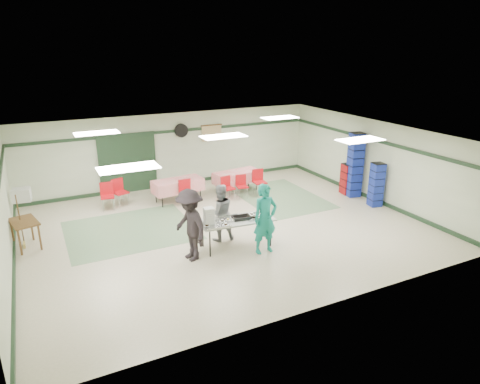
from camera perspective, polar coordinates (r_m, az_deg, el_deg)
name	(u,v)px	position (r m, az deg, el deg)	size (l,w,h in m)	color
floor	(225,227)	(12.46, -2.07, -4.73)	(11.00, 11.00, 0.00)	beige
ceiling	(223,136)	(11.64, -2.22, 7.53)	(11.00, 11.00, 0.00)	silver
wall_back	(174,150)	(16.05, -8.81, 5.59)	(11.00, 11.00, 0.00)	beige
wall_front	(321,248)	(8.38, 10.76, -7.30)	(11.00, 11.00, 0.00)	beige
wall_left	(3,216)	(11.07, -29.08, -2.83)	(9.00, 9.00, 0.00)	beige
wall_right	(374,161)	(15.01, 17.41, 4.00)	(9.00, 9.00, 0.00)	beige
trim_back	(173,131)	(15.88, -8.91, 8.03)	(11.00, 0.06, 0.10)	#1C331F
baseboard_back	(176,183)	(16.37, -8.55, 1.17)	(11.00, 0.06, 0.12)	#1C331F
baseboard_left	(14,266)	(11.56, -27.91, -8.77)	(9.00, 0.06, 0.12)	#1C331F
trim_right	(375,140)	(14.83, 17.59, 6.59)	(9.00, 0.06, 0.10)	#1C331F
baseboard_right	(369,197)	(15.35, 16.86, -0.66)	(9.00, 0.06, 0.12)	#1C331F
green_patch_a	(131,230)	(12.65, -14.39, -4.96)	(3.50, 3.00, 0.01)	gray
green_patch_b	(280,197)	(14.93, 5.36, -0.69)	(2.50, 3.50, 0.01)	gray
double_door_left	(114,165)	(15.57, -16.41, 3.47)	(0.90, 0.06, 2.10)	#969996
double_door_right	(141,162)	(15.75, -13.02, 3.94)	(0.90, 0.06, 2.10)	#969996
door_frame	(128,164)	(15.63, -14.71, 3.69)	(2.00, 0.03, 2.15)	#1C331F
wall_fan	(181,131)	(15.94, -7.84, 8.12)	(0.50, 0.50, 0.10)	black
scroll_banner	(212,133)	(16.39, -3.80, 7.84)	(0.80, 0.02, 0.60)	tan
serving_table	(237,221)	(11.05, -0.44, -3.89)	(1.98, 0.94, 0.76)	#B2B2AD
sheet_tray_right	(256,216)	(11.20, 2.21, -3.27)	(0.62, 0.47, 0.02)	silver
sheet_tray_mid	(231,219)	(11.05, -1.23, -3.58)	(0.55, 0.42, 0.02)	silver
sheet_tray_left	(216,225)	(10.69, -3.22, -4.41)	(0.63, 0.48, 0.02)	silver
baking_pan	(241,217)	(11.05, 0.19, -3.42)	(0.47, 0.29, 0.08)	black
foam_box_stack	(209,216)	(10.68, -4.16, -3.23)	(0.24, 0.22, 0.44)	white
volunteer_teal	(265,219)	(10.71, 3.36, -3.60)	(0.66, 0.43, 1.81)	#148A7D
volunteer_grey	(220,213)	(11.41, -2.69, -2.77)	(0.76, 0.60, 1.57)	gray
volunteer_dark	(190,225)	(10.40, -6.68, -4.41)	(1.17, 0.67, 1.81)	black
dining_table_a	(237,177)	(15.25, -0.42, 2.07)	(1.73, 0.93, 0.77)	red
dining_table_b	(178,185)	(14.47, -8.28, 0.92)	(1.72, 0.89, 0.77)	red
chair_a	(241,184)	(14.74, 0.20, 1.11)	(0.43, 0.43, 0.79)	red
chair_b	(227,186)	(14.52, -1.75, 0.87)	(0.42, 0.42, 0.81)	red
chair_c	(259,179)	(15.04, 2.51, 1.72)	(0.45, 0.45, 0.90)	red
chair_d	(186,190)	(13.99, -7.22, 0.24)	(0.44, 0.44, 0.89)	red
chair_loose_a	(119,189)	(14.51, -15.82, 0.33)	(0.52, 0.52, 0.89)	red
chair_loose_b	(107,193)	(14.26, -17.31, -0.17)	(0.46, 0.46, 0.88)	red
crate_stack_blue_a	(376,185)	(14.54, 17.72, 0.93)	(0.37, 0.37, 1.45)	navy
crate_stack_red	(348,179)	(15.55, 14.21, 1.71)	(0.42, 0.42, 1.09)	maroon
crate_stack_blue_b	(355,165)	(15.19, 15.08, 3.49)	(0.43, 0.43, 2.24)	navy
printer_table	(24,225)	(12.34, -26.83, -3.90)	(0.78, 1.02, 0.74)	brown
office_printer	(22,195)	(13.81, -27.11, -0.33)	(0.48, 0.42, 0.38)	beige
broom	(20,220)	(12.41, -27.28, -3.31)	(0.03, 0.03, 1.45)	brown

